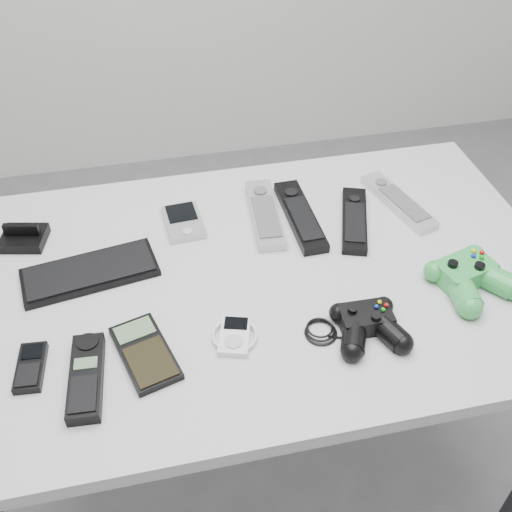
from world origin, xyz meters
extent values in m
plane|color=slate|center=(0.00, 0.00, 0.00)|extent=(3.50, 3.50, 0.00)
cube|color=#AFAFB2|center=(-0.07, 0.08, 0.76)|extent=(1.16, 0.74, 0.03)
cylinder|color=black|center=(-0.59, 0.40, 0.37)|extent=(0.04, 0.04, 0.74)
cylinder|color=black|center=(0.46, 0.40, 0.37)|extent=(0.04, 0.04, 0.74)
cube|color=black|center=(-0.41, 0.15, 0.78)|extent=(0.27, 0.15, 0.02)
cube|color=black|center=(-0.54, 0.27, 0.80)|extent=(0.10, 0.09, 0.05)
cube|color=#A9A8B0|center=(-0.21, 0.26, 0.78)|extent=(0.08, 0.12, 0.02)
cube|color=#A9A8B0|center=(-0.03, 0.25, 0.79)|extent=(0.08, 0.23, 0.03)
cube|color=black|center=(0.04, 0.23, 0.79)|extent=(0.06, 0.24, 0.02)
cube|color=black|center=(0.15, 0.19, 0.78)|extent=(0.12, 0.22, 0.02)
cube|color=#B9B8BF|center=(0.27, 0.23, 0.79)|extent=(0.10, 0.23, 0.02)
cube|color=black|center=(-0.51, -0.07, 0.78)|extent=(0.05, 0.10, 0.02)
cube|color=black|center=(-0.42, -0.11, 0.79)|extent=(0.06, 0.17, 0.03)
cube|color=black|center=(-0.32, -0.08, 0.78)|extent=(0.12, 0.17, 0.02)
cube|color=silver|center=(-0.16, -0.07, 0.78)|extent=(0.10, 0.11, 0.02)
camera|label=1|loc=(-0.27, -0.75, 1.59)|focal=42.00mm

